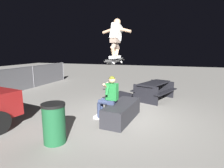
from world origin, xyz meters
name	(u,v)px	position (x,y,z in m)	size (l,w,h in m)	color
ground_plane	(125,118)	(0.00, 0.00, 0.00)	(40.00, 40.00, 0.00)	gray
ledge_box_main	(122,112)	(-0.20, 0.05, 0.26)	(1.76, 0.63, 0.52)	#28282D
person_sitting_on_ledge	(109,95)	(-0.30, 0.44, 0.76)	(0.60, 0.77, 1.36)	#2D3856
skateboard	(115,61)	(-0.28, 0.25, 1.79)	(1.03, 0.32, 0.16)	black
skater_airborne	(116,37)	(-0.22, 0.25, 2.48)	(0.63, 0.89, 1.12)	white
kicker_ramp	(119,99)	(1.94, 0.77, 0.06)	(1.27, 1.23, 0.36)	black
picnic_table_back	(154,88)	(2.52, -0.64, 0.50)	(2.07, 1.86, 0.75)	black
trash_bin	(54,123)	(-2.03, 1.15, 0.47)	(0.53, 0.53, 0.93)	#19512D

